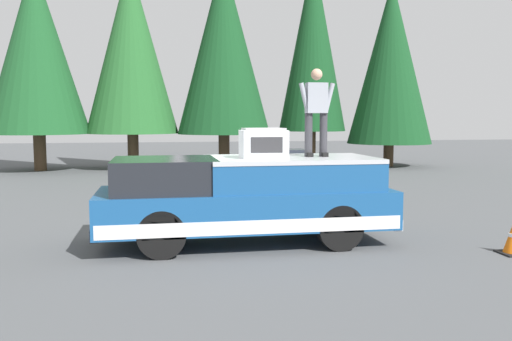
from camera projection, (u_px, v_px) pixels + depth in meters
name	position (u px, v px, depth m)	size (l,w,h in m)	color
ground_plane	(226.00, 239.00, 10.72)	(90.00, 90.00, 0.00)	#4C4F51
pickup_truck	(246.00, 198.00, 10.26)	(2.01, 5.54, 1.65)	navy
compressor_unit	(263.00, 143.00, 10.04)	(0.65, 0.84, 0.56)	silver
person_on_truck_bed	(316.00, 110.00, 10.38)	(0.29, 0.72, 1.69)	#333338
parked_car_navy	(281.00, 164.00, 21.60)	(1.64, 4.10, 1.16)	navy
conifer_far_left	(391.00, 62.00, 26.52)	(4.14, 4.14, 9.17)	#4C3826
conifer_left	(313.00, 43.00, 26.87)	(3.36, 3.36, 10.60)	#4C3826
conifer_center_left	(223.00, 47.00, 25.05)	(4.36, 4.36, 9.80)	#4C3826
conifer_center_right	(131.00, 48.00, 25.11)	(4.30, 4.30, 9.67)	#4C3826
conifer_right	(36.00, 49.00, 24.20)	(4.58, 4.58, 9.38)	#4C3826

